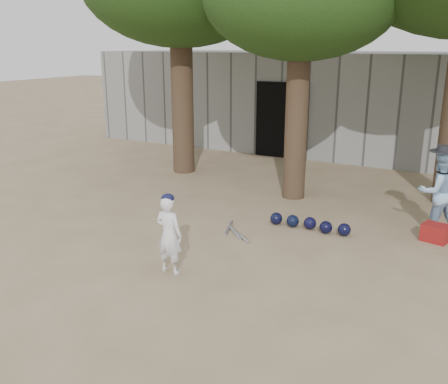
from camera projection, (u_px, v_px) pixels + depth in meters
The scene contains 7 objects.
ground at pixel (160, 261), 7.79m from camera, with size 70.00×70.00×0.00m, color #937C5E.
boy_player at pixel (169, 235), 7.24m from camera, with size 0.43×0.28×1.18m, color white.
spectator_blue at pixel (438, 192), 8.77m from camera, with size 0.74×0.57×1.51m, color #8CB4D9.
red_bag at pixel (435, 233), 8.54m from camera, with size 0.42×0.32×0.30m, color maroon.
back_building at pixel (347, 100), 16.05m from camera, with size 16.00×5.24×3.00m.
helmet_row at pixel (309, 224), 9.06m from camera, with size 1.51×0.30×0.23m.
bat_pile at pixel (234, 231), 8.93m from camera, with size 0.80×0.83×0.06m.
Camera 1 is at (4.32, -5.79, 3.26)m, focal length 40.00 mm.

